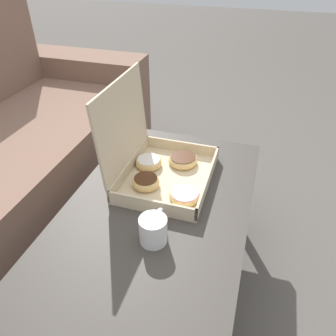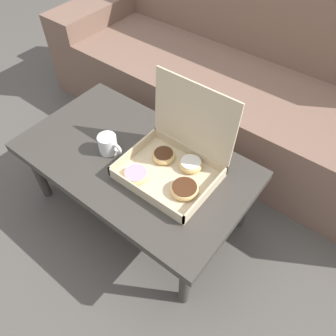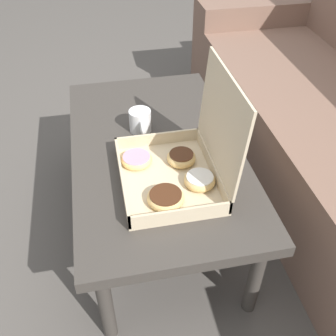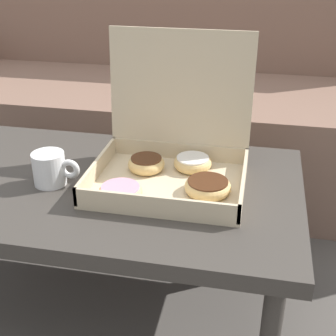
{
  "view_description": "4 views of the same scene",
  "coord_description": "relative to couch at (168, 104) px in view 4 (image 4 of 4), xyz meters",
  "views": [
    {
      "loc": [
        -0.72,
        -0.33,
        1.1
      ],
      "look_at": [
        0.18,
        -0.06,
        0.43
      ],
      "focal_mm": 35.0,
      "sensor_mm": 36.0,
      "label": 1
    },
    {
      "loc": [
        0.69,
        -0.72,
        1.41
      ],
      "look_at": [
        0.18,
        -0.06,
        0.43
      ],
      "focal_mm": 35.0,
      "sensor_mm": 36.0,
      "label": 2
    },
    {
      "loc": [
        1.08,
        -0.24,
        1.23
      ],
      "look_at": [
        0.18,
        -0.06,
        0.43
      ],
      "focal_mm": 42.0,
      "sensor_mm": 36.0,
      "label": 3
    },
    {
      "loc": [
        0.38,
        -1.05,
        0.95
      ],
      "look_at": [
        0.18,
        -0.06,
        0.43
      ],
      "focal_mm": 50.0,
      "sensor_mm": 36.0,
      "label": 4
    }
  ],
  "objects": [
    {
      "name": "ground_plane",
      "position": [
        0.0,
        -0.79,
        -0.3
      ],
      "size": [
        12.0,
        12.0,
        0.0
      ],
      "primitive_type": "plane",
      "color": "#514C47"
    },
    {
      "name": "couch",
      "position": [
        0.0,
        0.0,
        0.0
      ],
      "size": [
        2.23,
        0.78,
        0.88
      ],
      "color": "#7A5B4C",
      "rests_on": "ground_plane"
    },
    {
      "name": "coffee_table",
      "position": [
        0.0,
        -0.86,
        0.05
      ],
      "size": [
        1.01,
        0.58,
        0.38
      ],
      "color": "#3D3833",
      "rests_on": "ground_plane"
    },
    {
      "name": "pastry_box",
      "position": [
        0.18,
        -0.81,
        0.15
      ],
      "size": [
        0.37,
        0.32,
        0.35
      ],
      "color": "beige",
      "rests_on": "coffee_table"
    },
    {
      "name": "coffee_mug",
      "position": [
        -0.11,
        -0.9,
        0.13
      ],
      "size": [
        0.12,
        0.08,
        0.08
      ],
      "color": "white",
      "rests_on": "coffee_table"
    }
  ]
}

